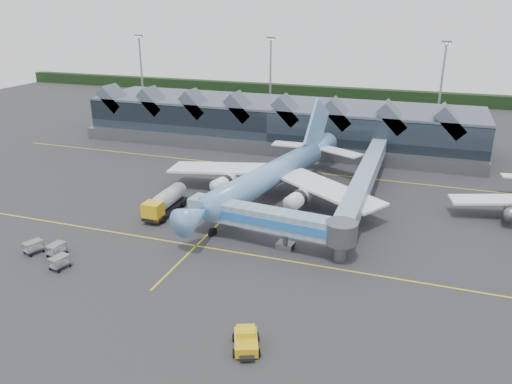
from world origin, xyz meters
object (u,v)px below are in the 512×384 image
(main_airliner, at_px, (272,174))
(fuel_truck, at_px, (166,201))
(pushback_tug, at_px, (246,341))
(jet_bridge, at_px, (279,222))

(main_airliner, distance_m, fuel_truck, 18.02)
(main_airliner, height_order, pushback_tug, main_airliner)
(jet_bridge, bearing_deg, fuel_truck, 170.27)
(fuel_truck, distance_m, pushback_tug, 35.50)
(main_airliner, bearing_deg, fuel_truck, -128.01)
(main_airliner, relative_size, pushback_tug, 10.30)
(main_airliner, height_order, fuel_truck, main_airliner)
(fuel_truck, bearing_deg, pushback_tug, -49.85)
(main_airliner, distance_m, pushback_tug, 39.53)
(fuel_truck, height_order, pushback_tug, fuel_truck)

